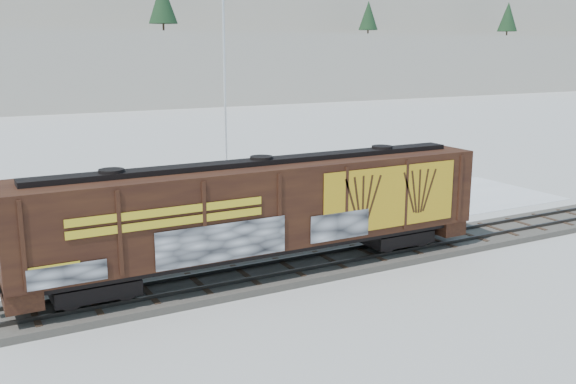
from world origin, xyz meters
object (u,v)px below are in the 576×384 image
car_silver (149,226)px  car_white (224,218)px  car_dark (427,191)px  flagpole (227,120)px  hopper_railcar (262,208)px

car_silver → car_white: car_silver is taller
car_white → car_dark: car_dark is taller
flagpole → hopper_railcar: bearing=-107.5°
flagpole → car_silver: flagpole is taller
car_dark → hopper_railcar: bearing=92.6°
hopper_railcar → car_dark: bearing=25.5°
hopper_railcar → car_white: bearing=80.1°
hopper_railcar → car_silver: bearing=111.1°
car_dark → car_white: bearing=67.1°
hopper_railcar → car_silver: (-2.65, 6.89, -2.06)m
hopper_railcar → car_white: size_ratio=4.29×
flagpole → car_silver: (-6.70, -5.96, -4.19)m
flagpole → car_white: flagpole is taller
flagpole → car_dark: bearing=-29.7°
flagpole → car_dark: 12.73m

